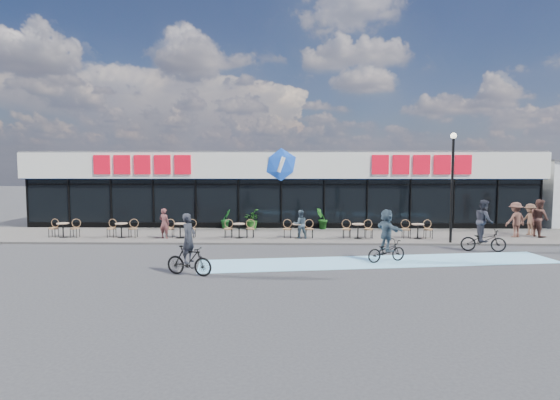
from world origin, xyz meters
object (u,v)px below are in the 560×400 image
(patron_right, at_px, (300,224))
(potted_plant_mid, at_px, (251,219))
(lamp_post, at_px, (452,178))
(pedestrian_a, at_px, (530,219))
(pedestrian_c, at_px, (515,220))
(potted_plant_left, at_px, (226,219))
(cyclist_a, at_px, (387,239))
(patron_left, at_px, (164,223))
(potted_plant_right, at_px, (322,219))
(cyclist_b, at_px, (484,231))
(pedestrian_b, at_px, (539,218))
(bistro_set_0, at_px, (64,228))

(patron_right, bearing_deg, potted_plant_mid, -58.81)
(lamp_post, relative_size, potted_plant_mid, 4.57)
(pedestrian_a, height_order, pedestrian_c, pedestrian_c)
(potted_plant_left, xyz_separation_m, potted_plant_mid, (1.49, -0.23, 0.01))
(potted_plant_left, height_order, pedestrian_a, pedestrian_a)
(patron_right, bearing_deg, potted_plant_left, -48.43)
(lamp_post, bearing_deg, cyclist_a, -135.47)
(patron_right, bearing_deg, patron_left, -8.73)
(potted_plant_left, bearing_deg, potted_plant_mid, -8.66)
(lamp_post, xyz_separation_m, patron_left, (-13.93, 0.90, -2.31))
(potted_plant_mid, distance_m, potted_plant_right, 4.06)
(pedestrian_c, distance_m, cyclist_b, 4.53)
(patron_left, height_order, pedestrian_b, pedestrian_b)
(bistro_set_0, relative_size, patron_left, 1.01)
(patron_right, xyz_separation_m, pedestrian_c, (10.99, 0.59, 0.18))
(patron_left, bearing_deg, patron_right, -157.31)
(pedestrian_c, bearing_deg, patron_left, -17.32)
(potted_plant_mid, distance_m, pedestrian_b, 15.18)
(potted_plant_left, height_order, potted_plant_right, potted_plant_right)
(potted_plant_left, distance_m, cyclist_a, 11.10)
(potted_plant_right, bearing_deg, potted_plant_mid, -179.37)
(potted_plant_left, bearing_deg, pedestrian_a, -7.40)
(patron_left, bearing_deg, bistro_set_0, 18.47)
(pedestrian_a, relative_size, cyclist_a, 0.80)
(lamp_post, relative_size, potted_plant_right, 4.30)
(bistro_set_0, distance_m, cyclist_a, 16.07)
(lamp_post, xyz_separation_m, potted_plant_left, (-11.33, 4.41, -2.51))
(potted_plant_right, xyz_separation_m, patron_right, (-1.32, -3.18, 0.11))
(potted_plant_right, xyz_separation_m, pedestrian_c, (9.66, -2.59, 0.29))
(pedestrian_c, xyz_separation_m, cyclist_a, (-7.77, -5.47, -0.08))
(pedestrian_c, bearing_deg, lamp_post, 3.19)
(pedestrian_c, distance_m, cyclist_a, 9.50)
(lamp_post, bearing_deg, potted_plant_left, 158.76)
(potted_plant_left, bearing_deg, cyclist_b, -26.65)
(potted_plant_mid, distance_m, pedestrian_c, 13.96)
(pedestrian_c, relative_size, cyclist_b, 0.79)
(pedestrian_a, height_order, cyclist_a, cyclist_a)
(potted_plant_right, distance_m, patron_right, 3.45)
(patron_right, xyz_separation_m, cyclist_a, (3.21, -4.87, 0.10))
(potted_plant_left, distance_m, potted_plant_mid, 1.51)
(lamp_post, distance_m, potted_plant_left, 12.42)
(pedestrian_a, xyz_separation_m, cyclist_b, (-4.18, -3.97, -0.02))
(bistro_set_0, height_order, pedestrian_b, pedestrian_b)
(pedestrian_b, distance_m, cyclist_a, 10.61)
(bistro_set_0, relative_size, patron_right, 1.08)
(patron_left, relative_size, cyclist_a, 0.73)
(potted_plant_left, relative_size, potted_plant_right, 0.93)
(patron_right, relative_size, pedestrian_a, 0.86)
(lamp_post, bearing_deg, pedestrian_a, 24.71)
(bistro_set_0, xyz_separation_m, pedestrian_a, (24.13, 1.11, 0.37))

